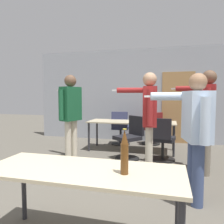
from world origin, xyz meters
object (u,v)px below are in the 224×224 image
object	(u,v)px
person_far_watching	(195,127)
office_chair_mid_tucked	(162,141)
office_chair_far_right	(130,139)
office_chair_far_left	(152,130)
person_near_casual	(70,109)
office_chair_side_rolled	(120,129)
person_center_tall	(207,111)
person_right_polo	(148,113)
beer_bottle	(125,153)

from	to	relation	value
person_far_watching	office_chair_mid_tucked	bearing A→B (deg)	4.17
office_chair_far_right	office_chair_far_left	xyz separation A→B (m)	(0.35, 1.50, -0.01)
person_near_casual	person_far_watching	distance (m)	2.56
office_chair_side_rolled	office_chair_mid_tucked	distance (m)	1.72
person_center_tall	office_chair_far_left	distance (m)	2.44
office_chair_side_rolled	office_chair_far_right	bearing A→B (deg)	-74.24
person_right_polo	office_chair_far_right	bearing A→B (deg)	20.66
person_near_casual	beer_bottle	distance (m)	2.86
office_chair_far_left	office_chair_side_rolled	bearing A→B (deg)	170.10
office_chair_far_right	beer_bottle	size ratio (longest dim) A/B	2.47
office_chair_side_rolled	office_chair_mid_tucked	bearing A→B (deg)	-52.89
person_right_polo	person_center_tall	bearing A→B (deg)	-81.06
person_near_casual	person_center_tall	bearing A→B (deg)	-71.10
office_chair_side_rolled	office_chair_mid_tucked	size ratio (longest dim) A/B	1.02
person_far_watching	office_chair_side_rolled	distance (m)	3.44
beer_bottle	office_chair_far_left	bearing A→B (deg)	91.51
person_near_casual	office_chair_far_left	size ratio (longest dim) A/B	1.95
office_chair_side_rolled	person_near_casual	bearing A→B (deg)	-115.41
office_chair_mid_tucked	office_chair_far_right	bearing A→B (deg)	-169.89
person_right_polo	beer_bottle	world-z (taller)	person_right_polo
person_near_casual	office_chair_mid_tucked	distance (m)	2.01
office_chair_mid_tucked	person_near_casual	bearing A→B (deg)	-152.47
office_chair_far_left	person_center_tall	bearing A→B (deg)	-88.18
person_right_polo	office_chair_far_right	xyz separation A→B (m)	(-0.47, 0.87, -0.65)
person_near_casual	office_chair_side_rolled	xyz separation A→B (m)	(0.64, 1.81, -0.65)
office_chair_side_rolled	beer_bottle	world-z (taller)	beer_bottle
person_near_casual	office_chair_far_right	size ratio (longest dim) A/B	1.94
person_near_casual	office_chair_far_right	distance (m)	1.43
person_far_watching	person_center_tall	xyz separation A→B (m)	(0.31, 1.14, 0.12)
beer_bottle	office_chair_side_rolled	bearing A→B (deg)	103.09
office_chair_far_left	office_chair_mid_tucked	xyz separation A→B (m)	(0.32, -1.50, 0.00)
person_right_polo	office_chair_far_right	distance (m)	1.18
person_near_casual	office_chair_mid_tucked	xyz separation A→B (m)	(1.82, 0.55, -0.66)
office_chair_side_rolled	person_right_polo	bearing A→B (deg)	-71.40
person_far_watching	office_chair_far_right	bearing A→B (deg)	22.65
person_near_casual	office_chair_side_rolled	world-z (taller)	person_near_casual
person_center_tall	beer_bottle	distance (m)	2.53
office_chair_mid_tucked	person_right_polo	bearing A→B (deg)	-92.74
office_chair_side_rolled	office_chair_mid_tucked	xyz separation A→B (m)	(1.18, -1.26, -0.01)
person_right_polo	office_chair_far_left	distance (m)	2.46
office_chair_far_left	person_near_casual	bearing A→B (deg)	-151.92
person_near_casual	office_chair_side_rolled	distance (m)	2.03
office_chair_side_rolled	office_chair_far_left	bearing A→B (deg)	10.10
office_chair_side_rolled	office_chair_far_right	world-z (taller)	office_chair_side_rolled
office_chair_side_rolled	person_far_watching	bearing A→B (deg)	-67.09
person_center_tall	office_chair_far_right	bearing A→B (deg)	80.32
person_right_polo	beer_bottle	xyz separation A→B (m)	(0.00, -2.04, -0.17)
person_far_watching	office_chair_far_left	distance (m)	3.36
person_right_polo	office_chair_side_rolled	size ratio (longest dim) A/B	1.88
person_near_casual	person_center_tall	size ratio (longest dim) A/B	0.99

